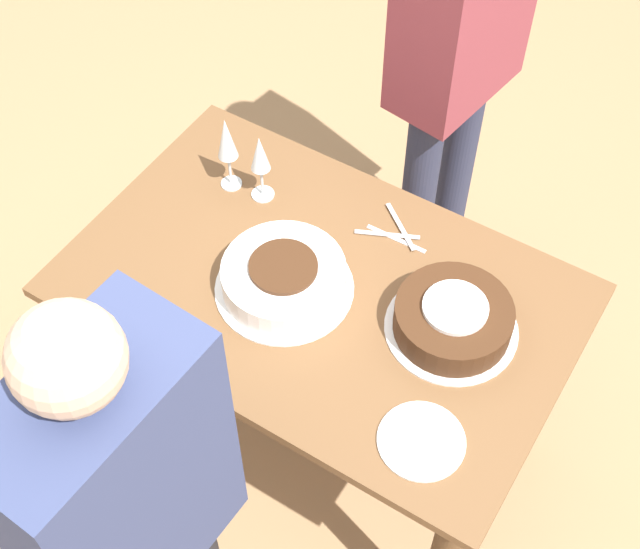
{
  "coord_description": "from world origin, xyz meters",
  "views": [
    {
      "loc": [
        -0.7,
        1.12,
        2.55
      ],
      "look_at": [
        0.0,
        0.0,
        0.83
      ],
      "focal_mm": 50.0,
      "sensor_mm": 36.0,
      "label": 1
    }
  ],
  "objects_px": {
    "wine_glass_near": "(227,141)",
    "cake_center_white": "(284,278)",
    "person_cutting": "(461,31)",
    "cake_front_chocolate": "(453,319)",
    "wine_glass_far": "(260,156)",
    "person_watching": "(131,510)"
  },
  "relations": [
    {
      "from": "cake_center_white",
      "to": "wine_glass_far",
      "type": "distance_m",
      "value": 0.34
    },
    {
      "from": "wine_glass_far",
      "to": "wine_glass_near",
      "type": "bearing_deg",
      "value": 7.64
    },
    {
      "from": "cake_front_chocolate",
      "to": "wine_glass_far",
      "type": "relative_size",
      "value": 1.52
    },
    {
      "from": "cake_front_chocolate",
      "to": "person_watching",
      "type": "height_order",
      "value": "person_watching"
    },
    {
      "from": "cake_front_chocolate",
      "to": "wine_glass_near",
      "type": "distance_m",
      "value": 0.74
    },
    {
      "from": "cake_center_white",
      "to": "wine_glass_far",
      "type": "bearing_deg",
      "value": -46.2
    },
    {
      "from": "cake_center_white",
      "to": "wine_glass_near",
      "type": "distance_m",
      "value": 0.4
    },
    {
      "from": "cake_front_chocolate",
      "to": "wine_glass_near",
      "type": "bearing_deg",
      "value": -8.55
    },
    {
      "from": "cake_center_white",
      "to": "wine_glass_near",
      "type": "bearing_deg",
      "value": -34.67
    },
    {
      "from": "cake_front_chocolate",
      "to": "person_cutting",
      "type": "relative_size",
      "value": 0.19
    },
    {
      "from": "person_cutting",
      "to": "person_watching",
      "type": "bearing_deg",
      "value": 11.64
    },
    {
      "from": "cake_front_chocolate",
      "to": "wine_glass_near",
      "type": "height_order",
      "value": "wine_glass_near"
    },
    {
      "from": "cake_center_white",
      "to": "wine_glass_far",
      "type": "xyz_separation_m",
      "value": [
        0.22,
        -0.23,
        0.1
      ]
    },
    {
      "from": "wine_glass_far",
      "to": "cake_front_chocolate",
      "type": "bearing_deg",
      "value": 169.06
    },
    {
      "from": "cake_center_white",
      "to": "person_watching",
      "type": "height_order",
      "value": "person_watching"
    },
    {
      "from": "cake_center_white",
      "to": "cake_front_chocolate",
      "type": "xyz_separation_m",
      "value": [
        -0.41,
        -0.11,
        0.0
      ]
    },
    {
      "from": "cake_front_chocolate",
      "to": "wine_glass_far",
      "type": "xyz_separation_m",
      "value": [
        0.63,
        -0.12,
        0.1
      ]
    },
    {
      "from": "person_watching",
      "to": "person_cutting",
      "type": "bearing_deg",
      "value": 5.98
    },
    {
      "from": "person_cutting",
      "to": "cake_center_white",
      "type": "bearing_deg",
      "value": 6.35
    },
    {
      "from": "wine_glass_near",
      "to": "cake_center_white",
      "type": "bearing_deg",
      "value": 145.33
    },
    {
      "from": "cake_front_chocolate",
      "to": "cake_center_white",
      "type": "bearing_deg",
      "value": 15.27
    },
    {
      "from": "wine_glass_near",
      "to": "person_cutting",
      "type": "height_order",
      "value": "person_cutting"
    }
  ]
}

